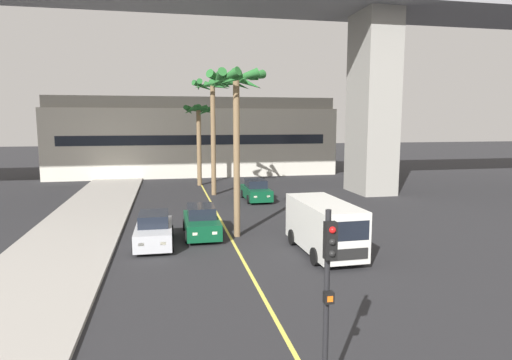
{
  "coord_description": "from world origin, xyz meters",
  "views": [
    {
      "loc": [
        -3.1,
        -1.16,
        5.97
      ],
      "look_at": [
        0.0,
        14.0,
        3.87
      ],
      "focal_mm": 30.72,
      "sensor_mm": 36.0,
      "label": 1
    }
  ],
  "objects_px": {
    "car_queue_front": "(256,191)",
    "palm_tree_mid_median": "(212,104)",
    "delivery_van": "(324,225)",
    "car_queue_second": "(201,222)",
    "traffic_light_median_near": "(328,282)",
    "palm_tree_far_median": "(199,122)",
    "car_queue_third": "(154,230)",
    "palm_tree_near_median": "(236,97)"
  },
  "relations": [
    {
      "from": "car_queue_front",
      "to": "palm_tree_mid_median",
      "type": "bearing_deg",
      "value": 133.38
    },
    {
      "from": "delivery_van",
      "to": "car_queue_second",
      "type": "bearing_deg",
      "value": 140.84
    },
    {
      "from": "delivery_van",
      "to": "traffic_light_median_near",
      "type": "distance_m",
      "value": 10.93
    },
    {
      "from": "palm_tree_far_median",
      "to": "car_queue_second",
      "type": "bearing_deg",
      "value": -93.99
    },
    {
      "from": "car_queue_second",
      "to": "palm_tree_mid_median",
      "type": "bearing_deg",
      "value": 81.13
    },
    {
      "from": "car_queue_third",
      "to": "palm_tree_mid_median",
      "type": "distance_m",
      "value": 15.97
    },
    {
      "from": "car_queue_third",
      "to": "palm_tree_far_median",
      "type": "bearing_deg",
      "value": 79.34
    },
    {
      "from": "car_queue_front",
      "to": "palm_tree_near_median",
      "type": "xyz_separation_m",
      "value": [
        -3.07,
        -10.06,
        6.44
      ]
    },
    {
      "from": "car_queue_second",
      "to": "palm_tree_far_median",
      "type": "xyz_separation_m",
      "value": [
        1.26,
        18.05,
        5.15
      ]
    },
    {
      "from": "car_queue_third",
      "to": "palm_tree_mid_median",
      "type": "relative_size",
      "value": 0.44
    },
    {
      "from": "palm_tree_mid_median",
      "to": "palm_tree_far_median",
      "type": "relative_size",
      "value": 1.24
    },
    {
      "from": "car_queue_front",
      "to": "traffic_light_median_near",
      "type": "distance_m",
      "value": 24.21
    },
    {
      "from": "car_queue_third",
      "to": "delivery_van",
      "type": "relative_size",
      "value": 0.78
    },
    {
      "from": "car_queue_third",
      "to": "palm_tree_near_median",
      "type": "xyz_separation_m",
      "value": [
        4.17,
        0.76,
        6.44
      ]
    },
    {
      "from": "car_queue_front",
      "to": "car_queue_second",
      "type": "bearing_deg",
      "value": -117.1
    },
    {
      "from": "car_queue_third",
      "to": "palm_tree_mid_median",
      "type": "xyz_separation_m",
      "value": [
        4.35,
        13.88,
        6.6
      ]
    },
    {
      "from": "car_queue_second",
      "to": "car_queue_third",
      "type": "height_order",
      "value": "same"
    },
    {
      "from": "car_queue_second",
      "to": "traffic_light_median_near",
      "type": "xyz_separation_m",
      "value": [
        1.47,
        -14.4,
        1.99
      ]
    },
    {
      "from": "delivery_van",
      "to": "car_queue_third",
      "type": "bearing_deg",
      "value": 159.11
    },
    {
      "from": "car_queue_front",
      "to": "palm_tree_mid_median",
      "type": "height_order",
      "value": "palm_tree_mid_median"
    },
    {
      "from": "delivery_van",
      "to": "palm_tree_near_median",
      "type": "relative_size",
      "value": 0.62
    },
    {
      "from": "car_queue_third",
      "to": "delivery_van",
      "type": "distance_m",
      "value": 8.12
    },
    {
      "from": "car_queue_front",
      "to": "delivery_van",
      "type": "distance_m",
      "value": 13.72
    },
    {
      "from": "car_queue_third",
      "to": "traffic_light_median_near",
      "type": "xyz_separation_m",
      "value": [
        3.86,
        -13.08,
        1.99
      ]
    },
    {
      "from": "delivery_van",
      "to": "traffic_light_median_near",
      "type": "height_order",
      "value": "traffic_light_median_near"
    },
    {
      "from": "car_queue_second",
      "to": "palm_tree_mid_median",
      "type": "xyz_separation_m",
      "value": [
        1.96,
        12.55,
        6.6
      ]
    },
    {
      "from": "palm_tree_near_median",
      "to": "palm_tree_mid_median",
      "type": "xyz_separation_m",
      "value": [
        0.18,
        13.12,
        0.15
      ]
    },
    {
      "from": "car_queue_front",
      "to": "palm_tree_far_median",
      "type": "xyz_separation_m",
      "value": [
        -3.6,
        8.56,
        5.15
      ]
    },
    {
      "from": "palm_tree_near_median",
      "to": "car_queue_front",
      "type": "bearing_deg",
      "value": 73.01
    },
    {
      "from": "car_queue_front",
      "to": "palm_tree_mid_median",
      "type": "relative_size",
      "value": 0.44
    },
    {
      "from": "car_queue_front",
      "to": "palm_tree_far_median",
      "type": "distance_m",
      "value": 10.62
    },
    {
      "from": "car_queue_front",
      "to": "traffic_light_median_near",
      "type": "height_order",
      "value": "traffic_light_median_near"
    },
    {
      "from": "car_queue_front",
      "to": "car_queue_second",
      "type": "relative_size",
      "value": 1.0
    },
    {
      "from": "car_queue_third",
      "to": "palm_tree_near_median",
      "type": "height_order",
      "value": "palm_tree_near_median"
    },
    {
      "from": "delivery_van",
      "to": "palm_tree_far_median",
      "type": "bearing_deg",
      "value": 99.99
    },
    {
      "from": "car_queue_second",
      "to": "traffic_light_median_near",
      "type": "bearing_deg",
      "value": -84.16
    },
    {
      "from": "car_queue_front",
      "to": "car_queue_third",
      "type": "relative_size",
      "value": 1.0
    },
    {
      "from": "traffic_light_median_near",
      "to": "car_queue_second",
      "type": "bearing_deg",
      "value": 95.84
    },
    {
      "from": "car_queue_second",
      "to": "traffic_light_median_near",
      "type": "relative_size",
      "value": 0.98
    },
    {
      "from": "delivery_van",
      "to": "traffic_light_median_near",
      "type": "bearing_deg",
      "value": -109.98
    },
    {
      "from": "car_queue_second",
      "to": "delivery_van",
      "type": "height_order",
      "value": "delivery_van"
    },
    {
      "from": "traffic_light_median_near",
      "to": "palm_tree_far_median",
      "type": "height_order",
      "value": "palm_tree_far_median"
    }
  ]
}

